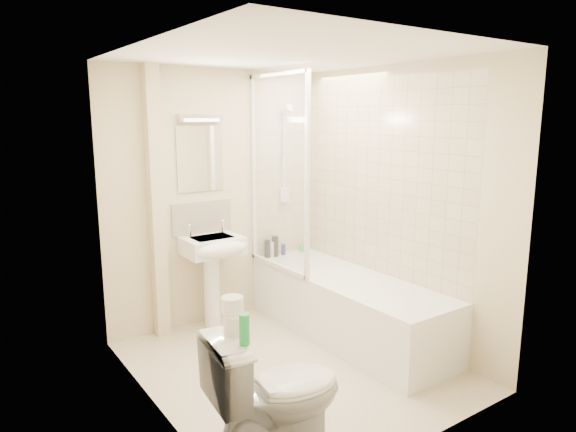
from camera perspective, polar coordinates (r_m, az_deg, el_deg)
floor at (r=4.27m, az=0.50°, el=-16.31°), size 2.50×2.50×0.00m
wall_back at (r=4.93m, az=-7.92°, el=2.01°), size 2.20×0.02×2.40m
wall_left at (r=3.37m, az=-14.91°, el=-2.42°), size 0.02×2.50×2.40m
wall_right at (r=4.59m, az=11.80°, el=1.21°), size 0.02×2.50×2.40m
ceiling at (r=3.82m, az=0.56°, el=17.59°), size 2.20×2.50×0.02m
tile_back at (r=5.27m, az=-0.62°, el=5.16°), size 0.70×0.01×1.75m
tile_right at (r=4.69m, az=10.03°, el=4.26°), size 0.01×2.10×1.75m
pipe_boxing at (r=4.63m, az=-14.42°, el=1.19°), size 0.12×0.12×2.40m
splashback at (r=4.88m, az=-9.51°, el=-0.16°), size 0.60×0.02×0.30m
mirror at (r=4.80m, az=-9.71°, el=6.29°), size 0.46×0.01×0.60m
strip_light at (r=4.77m, az=-9.74°, el=10.71°), size 0.42×0.07×0.07m
bathtub at (r=4.73m, az=6.61°, el=-9.79°), size 0.70×2.10×0.55m
shower_screen at (r=4.71m, az=-1.13°, el=4.76°), size 0.04×0.92×1.80m
shower_fixture at (r=5.22m, az=-0.36°, el=6.43°), size 0.10×0.16×0.99m
pedestal_sink at (r=4.76m, az=-8.21°, el=-4.46°), size 0.52×0.48×1.00m
bottle_black_a at (r=5.21m, az=-2.32°, el=-3.68°), size 0.06×0.06×0.18m
bottle_white_a at (r=5.25m, az=-1.83°, el=-3.72°), size 0.05×0.05×0.16m
bottle_black_b at (r=5.26m, az=-1.45°, el=-3.37°), size 0.07×0.07×0.21m
bottle_blue at (r=5.33m, az=-0.52°, el=-3.74°), size 0.05×0.05×0.11m
bottle_green at (r=5.47m, az=1.59°, el=-3.52°), size 0.07×0.07×0.08m
toilet at (r=3.11m, az=-1.35°, el=-19.14°), size 0.64×0.89×0.80m
toilet_roll_lower at (r=2.86m, az=-5.93°, el=-11.84°), size 0.12×0.12×0.11m
toilet_roll_upper at (r=2.86m, az=-6.20°, el=-9.78°), size 0.12×0.12×0.09m
green_bottle at (r=2.71m, az=-4.87°, el=-12.45°), size 0.05×0.05×0.17m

